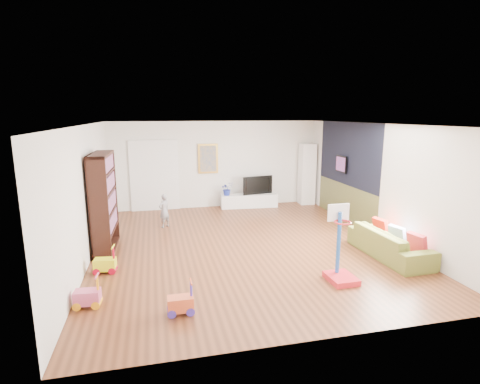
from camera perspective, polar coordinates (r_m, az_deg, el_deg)
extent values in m
cube|color=brown|center=(8.56, 0.61, -8.10)|extent=(6.50, 7.50, 0.00)
cube|color=white|center=(8.05, 0.66, 10.29)|extent=(6.50, 7.50, 0.00)
cube|color=silver|center=(11.82, -3.70, 4.19)|extent=(6.50, 0.00, 2.70)
cube|color=white|center=(4.76, 11.54, -7.63)|extent=(6.50, 0.00, 2.70)
cube|color=silver|center=(8.08, -22.37, -0.25)|extent=(0.00, 7.50, 2.70)
cube|color=white|center=(9.50, 20.06, 1.61)|extent=(0.00, 7.50, 2.70)
cube|color=black|center=(10.61, 16.07, 5.60)|extent=(0.01, 3.20, 1.70)
cube|color=brown|center=(10.83, 15.67, -1.52)|extent=(0.01, 3.20, 1.00)
cube|color=white|center=(11.67, -12.89, 2.33)|extent=(1.45, 0.06, 2.10)
cube|color=gold|center=(11.72, -4.89, 5.09)|extent=(0.62, 0.06, 0.92)
cube|color=#7F3F8C|center=(10.79, 15.17, 4.14)|extent=(0.04, 0.56, 0.46)
cube|color=white|center=(11.91, 1.36, -1.32)|extent=(1.82, 0.57, 0.42)
cube|color=white|center=(12.43, 10.14, 2.71)|extent=(0.48, 0.48, 1.97)
cube|color=black|center=(8.55, -20.03, -1.48)|extent=(0.42, 1.45, 2.11)
imported|color=olive|center=(8.41, 21.82, -7.24)|extent=(0.84, 2.01, 0.58)
cube|color=red|center=(6.82, 15.44, -7.71)|extent=(0.49, 0.59, 1.37)
cube|color=yellow|center=(7.50, -19.92, -9.68)|extent=(0.41, 0.28, 0.52)
cube|color=#E3582F|center=(5.80, -9.08, -15.67)|extent=(0.38, 0.24, 0.51)
cube|color=#CE4E77|center=(6.36, -22.31, -13.86)|extent=(0.40, 0.27, 0.51)
imported|color=gray|center=(9.94, -11.48, -2.81)|extent=(0.39, 0.37, 0.89)
imported|color=black|center=(11.91, 2.51, 1.12)|extent=(1.01, 0.32, 0.58)
imported|color=navy|center=(11.67, -1.99, 0.51)|extent=(0.46, 0.43, 0.42)
cube|color=#B1262E|center=(8.08, 25.36, -7.08)|extent=(0.18, 0.41, 0.39)
cube|color=silver|center=(8.48, 22.82, -5.98)|extent=(0.20, 0.38, 0.37)
cube|color=#AC180C|center=(8.91, 20.63, -4.97)|extent=(0.17, 0.39, 0.38)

